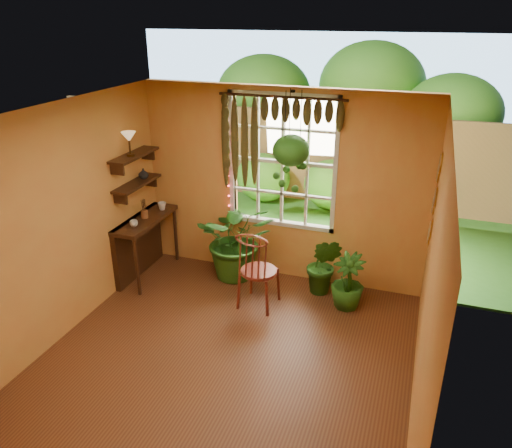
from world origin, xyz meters
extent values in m
plane|color=brown|center=(0.00, 0.00, 0.00)|extent=(4.50, 4.50, 0.00)
plane|color=silver|center=(0.00, 0.00, 2.70)|extent=(4.50, 4.50, 0.00)
plane|color=gold|center=(0.00, 2.25, 1.35)|extent=(4.00, 0.00, 4.00)
plane|color=gold|center=(-2.00, 0.00, 1.35)|extent=(0.00, 4.50, 4.50)
plane|color=gold|center=(2.00, 0.00, 1.35)|extent=(0.00, 4.50, 4.50)
cube|color=silver|center=(0.00, 2.28, 1.70)|extent=(1.52, 0.10, 1.86)
cube|color=white|center=(0.00, 2.31, 1.70)|extent=(1.38, 0.01, 1.78)
cylinder|color=#341E0E|center=(0.00, 2.17, 2.58)|extent=(1.70, 0.04, 0.04)
cube|color=#341E0E|center=(-1.80, 1.60, 0.87)|extent=(0.40, 1.20, 0.06)
cube|color=#341E0E|center=(-1.96, 1.60, 0.45)|extent=(0.08, 1.18, 0.90)
cylinder|color=#341E0E|center=(-1.64, 1.05, 0.43)|extent=(0.05, 0.05, 0.86)
cylinder|color=#341E0E|center=(-1.64, 2.15, 0.43)|extent=(0.05, 0.05, 0.86)
cube|color=#341E0E|center=(-1.88, 1.60, 1.40)|extent=(0.25, 0.90, 0.04)
cube|color=#341E0E|center=(-1.88, 1.60, 1.80)|extent=(0.25, 0.90, 0.04)
cube|color=#28601B|center=(0.00, 7.25, -0.02)|extent=(14.00, 10.00, 0.04)
cube|color=olive|center=(0.00, 5.45, 0.90)|extent=(12.00, 0.10, 1.80)
plane|color=#95C4F9|center=(0.00, 9.05, 1.55)|extent=(12.00, 0.00, 12.00)
cylinder|color=maroon|center=(-0.02, 1.35, 0.49)|extent=(0.51, 0.51, 0.04)
torus|color=maroon|center=(-0.04, 1.15, 1.03)|extent=(0.45, 0.08, 0.45)
imported|color=#175216|center=(-0.56, 1.97, 0.60)|extent=(1.31, 1.22, 1.20)
imported|color=#175216|center=(0.72, 1.92, 0.43)|extent=(0.53, 0.46, 0.86)
imported|color=#175216|center=(1.08, 1.68, 0.38)|extent=(0.56, 0.56, 0.76)
ellipsoid|color=black|center=(0.18, 2.03, 1.87)|extent=(0.28, 0.28, 0.17)
ellipsoid|color=#175216|center=(0.18, 2.03, 1.94)|extent=(0.48, 0.48, 0.41)
imported|color=silver|center=(-1.78, 1.28, 0.94)|extent=(0.12, 0.12, 0.09)
imported|color=beige|center=(-1.72, 1.95, 0.96)|extent=(0.12, 0.12, 0.11)
cylinder|color=brown|center=(-1.80, 1.60, 0.96)|extent=(0.10, 0.10, 0.12)
imported|color=#B2AD99|center=(-1.87, 1.77, 1.49)|extent=(0.17, 0.17, 0.15)
cylinder|color=#513517|center=(-1.86, 1.49, 1.83)|extent=(0.11, 0.11, 0.03)
cylinder|color=#513517|center=(-1.86, 1.49, 1.94)|extent=(0.03, 0.03, 0.19)
cone|color=slate|center=(-1.86, 1.49, 2.07)|extent=(0.19, 0.19, 0.13)
camera|label=1|loc=(1.82, -4.00, 3.60)|focal=35.00mm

